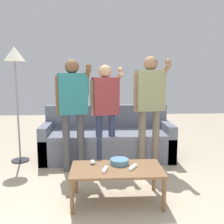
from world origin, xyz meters
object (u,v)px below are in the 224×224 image
(couch, at_px, (107,140))
(snack_bowl, at_px, (119,162))
(player_right, at_px, (150,99))
(game_remote_wand_near, at_px, (133,167))
(player_center, at_px, (105,104))
(coffee_table, at_px, (117,172))
(floor_lamp, at_px, (15,64))
(game_remote_nunchuk, at_px, (93,162))
(game_remote_wand_far, at_px, (105,170))
(player_left, at_px, (73,102))

(couch, relative_size, snack_bowl, 10.03)
(player_right, relative_size, game_remote_wand_near, 10.42)
(player_right, distance_m, game_remote_wand_near, 1.30)
(player_right, bearing_deg, player_center, 174.43)
(coffee_table, xyz_separation_m, player_center, (-0.09, 1.09, 0.63))
(snack_bowl, distance_m, game_remote_wand_near, 0.20)
(floor_lamp, height_order, game_remote_wand_near, floor_lamp)
(coffee_table, xyz_separation_m, game_remote_nunchuk, (-0.27, 0.14, 0.07))
(couch, height_order, player_center, player_center)
(game_remote_nunchuk, bearing_deg, snack_bowl, -4.50)
(coffee_table, xyz_separation_m, game_remote_wand_far, (-0.13, -0.08, 0.06))
(game_remote_nunchuk, bearing_deg, game_remote_wand_near, -21.26)
(player_center, distance_m, player_right, 0.66)
(coffee_table, xyz_separation_m, game_remote_wand_near, (0.17, -0.03, 0.06))
(floor_lamp, distance_m, player_center, 1.52)
(snack_bowl, relative_size, game_remote_nunchuk, 2.39)
(player_left, bearing_deg, player_center, 18.73)
(snack_bowl, bearing_deg, game_remote_nunchuk, 175.50)
(player_center, bearing_deg, game_remote_wand_far, -92.17)
(couch, bearing_deg, game_remote_nunchuk, -99.24)
(coffee_table, xyz_separation_m, snack_bowl, (0.04, 0.12, 0.08))
(coffee_table, relative_size, game_remote_wand_far, 6.33)
(couch, relative_size, game_remote_wand_near, 13.35)
(player_left, relative_size, game_remote_wand_far, 10.09)
(game_remote_nunchuk, bearing_deg, player_left, 109.83)
(couch, relative_size, coffee_table, 2.11)
(player_center, xyz_separation_m, player_right, (0.65, -0.06, 0.08))
(player_center, xyz_separation_m, game_remote_wand_near, (0.26, -1.12, -0.56))
(game_remote_nunchuk, xyz_separation_m, game_remote_wand_near, (0.44, -0.17, -0.01))
(couch, xyz_separation_m, player_left, (-0.51, -0.56, 0.71))
(snack_bowl, relative_size, player_right, 0.13)
(floor_lamp, bearing_deg, game_remote_wand_near, -40.74)
(floor_lamp, relative_size, game_remote_wand_near, 11.43)
(player_right, bearing_deg, coffee_table, -118.82)
(coffee_table, distance_m, player_center, 1.26)
(couch, height_order, snack_bowl, couch)
(game_remote_nunchuk, distance_m, floor_lamp, 2.06)
(game_remote_wand_near, relative_size, game_remote_wand_far, 1.00)
(floor_lamp, height_order, player_left, floor_lamp)
(player_center, bearing_deg, coffee_table, -85.47)
(coffee_table, height_order, floor_lamp, floor_lamp)
(snack_bowl, xyz_separation_m, game_remote_nunchuk, (-0.30, 0.02, -0.01))
(game_remote_wand_far, bearing_deg, coffee_table, 31.29)
(floor_lamp, height_order, game_remote_wand_far, floor_lamp)
(player_left, xyz_separation_m, player_right, (1.12, 0.09, 0.03))
(snack_bowl, xyz_separation_m, game_remote_wand_far, (-0.17, -0.20, -0.01))
(floor_lamp, bearing_deg, snack_bowl, -40.06)
(player_left, distance_m, game_remote_wand_near, 1.35)
(player_center, height_order, player_right, player_right)
(snack_bowl, bearing_deg, player_right, 59.99)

